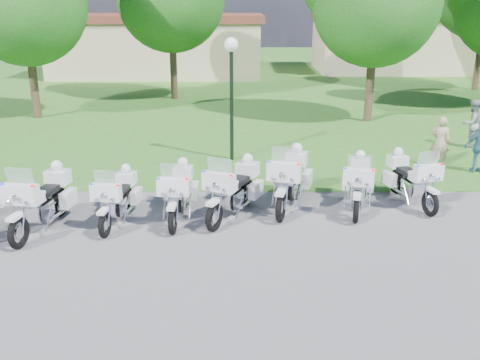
{
  "coord_description": "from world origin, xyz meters",
  "views": [
    {
      "loc": [
        -0.19,
        -10.78,
        4.97
      ],
      "look_at": [
        -0.23,
        1.2,
        0.95
      ],
      "focal_mm": 40.0,
      "sensor_mm": 36.0,
      "label": 1
    }
  ],
  "objects_px": {
    "motorcycle_4": "(234,188)",
    "motorcycle_6": "(358,183)",
    "motorcycle_7": "(411,178)",
    "motorcycle_3": "(179,192)",
    "motorcycle_5": "(290,178)",
    "bystander_a": "(440,142)",
    "motorcycle_1": "(42,199)",
    "bystander_b": "(472,124)",
    "lamp_post": "(231,68)",
    "motorcycle_2": "(118,197)"
  },
  "relations": [
    {
      "from": "motorcycle_4",
      "to": "motorcycle_6",
      "type": "xyz_separation_m",
      "value": [
        3.09,
        0.52,
        -0.03
      ]
    },
    {
      "from": "motorcycle_7",
      "to": "motorcycle_3",
      "type": "bearing_deg",
      "value": -2.84
    },
    {
      "from": "motorcycle_3",
      "to": "motorcycle_5",
      "type": "relative_size",
      "value": 0.92
    },
    {
      "from": "motorcycle_6",
      "to": "motorcycle_4",
      "type": "bearing_deg",
      "value": 22.73
    },
    {
      "from": "motorcycle_7",
      "to": "bystander_a",
      "type": "relative_size",
      "value": 1.45
    },
    {
      "from": "motorcycle_3",
      "to": "motorcycle_5",
      "type": "height_order",
      "value": "motorcycle_5"
    },
    {
      "from": "motorcycle_6",
      "to": "motorcycle_5",
      "type": "bearing_deg",
      "value": 8.37
    },
    {
      "from": "motorcycle_3",
      "to": "bystander_a",
      "type": "height_order",
      "value": "bystander_a"
    },
    {
      "from": "motorcycle_1",
      "to": "motorcycle_7",
      "type": "distance_m",
      "value": 9.03
    },
    {
      "from": "motorcycle_5",
      "to": "bystander_b",
      "type": "bearing_deg",
      "value": -123.88
    },
    {
      "from": "motorcycle_6",
      "to": "bystander_b",
      "type": "relative_size",
      "value": 1.38
    },
    {
      "from": "motorcycle_4",
      "to": "bystander_b",
      "type": "xyz_separation_m",
      "value": [
        8.33,
        6.49,
        0.15
      ]
    },
    {
      "from": "bystander_b",
      "to": "lamp_post",
      "type": "bearing_deg",
      "value": -10.66
    },
    {
      "from": "motorcycle_1",
      "to": "motorcycle_5",
      "type": "height_order",
      "value": "motorcycle_5"
    },
    {
      "from": "motorcycle_7",
      "to": "bystander_b",
      "type": "xyz_separation_m",
      "value": [
        3.81,
        5.57,
        0.19
      ]
    },
    {
      "from": "motorcycle_7",
      "to": "lamp_post",
      "type": "distance_m",
      "value": 6.5
    },
    {
      "from": "motorcycle_5",
      "to": "lamp_post",
      "type": "height_order",
      "value": "lamp_post"
    },
    {
      "from": "motorcycle_1",
      "to": "motorcycle_5",
      "type": "bearing_deg",
      "value": -156.6
    },
    {
      "from": "motorcycle_5",
      "to": "lamp_post",
      "type": "relative_size",
      "value": 0.65
    },
    {
      "from": "lamp_post",
      "to": "motorcycle_2",
      "type": "bearing_deg",
      "value": -116.51
    },
    {
      "from": "motorcycle_3",
      "to": "motorcycle_2",
      "type": "bearing_deg",
      "value": 12.19
    },
    {
      "from": "motorcycle_3",
      "to": "lamp_post",
      "type": "relative_size",
      "value": 0.6
    },
    {
      "from": "motorcycle_4",
      "to": "bystander_b",
      "type": "height_order",
      "value": "bystander_b"
    },
    {
      "from": "bystander_b",
      "to": "motorcycle_4",
      "type": "bearing_deg",
      "value": 16.0
    },
    {
      "from": "motorcycle_3",
      "to": "motorcycle_7",
      "type": "relative_size",
      "value": 1.02
    },
    {
      "from": "motorcycle_6",
      "to": "lamp_post",
      "type": "distance_m",
      "value": 5.85
    },
    {
      "from": "motorcycle_7",
      "to": "motorcycle_6",
      "type": "bearing_deg",
      "value": 2.76
    },
    {
      "from": "motorcycle_5",
      "to": "bystander_b",
      "type": "xyz_separation_m",
      "value": [
        6.93,
        5.83,
        0.11
      ]
    },
    {
      "from": "motorcycle_2",
      "to": "bystander_b",
      "type": "relative_size",
      "value": 1.3
    },
    {
      "from": "bystander_a",
      "to": "bystander_b",
      "type": "xyz_separation_m",
      "value": [
        1.94,
        2.36,
        0.05
      ]
    },
    {
      "from": "motorcycle_2",
      "to": "motorcycle_6",
      "type": "xyz_separation_m",
      "value": [
        5.82,
        0.89,
        0.05
      ]
    },
    {
      "from": "motorcycle_4",
      "to": "motorcycle_1",
      "type": "bearing_deg",
      "value": 35.17
    },
    {
      "from": "motorcycle_5",
      "to": "lamp_post",
      "type": "bearing_deg",
      "value": -53.47
    },
    {
      "from": "motorcycle_6",
      "to": "bystander_a",
      "type": "relative_size",
      "value": 1.48
    },
    {
      "from": "motorcycle_1",
      "to": "motorcycle_7",
      "type": "bearing_deg",
      "value": -159.82
    },
    {
      "from": "lamp_post",
      "to": "motorcycle_5",
      "type": "bearing_deg",
      "value": -69.5
    },
    {
      "from": "motorcycle_2",
      "to": "motorcycle_3",
      "type": "distance_m",
      "value": 1.43
    },
    {
      "from": "motorcycle_4",
      "to": "bystander_a",
      "type": "height_order",
      "value": "motorcycle_4"
    },
    {
      "from": "motorcycle_1",
      "to": "motorcycle_2",
      "type": "xyz_separation_m",
      "value": [
        1.62,
        0.42,
        -0.09
      ]
    },
    {
      "from": "motorcycle_2",
      "to": "bystander_a",
      "type": "distance_m",
      "value": 10.17
    },
    {
      "from": "motorcycle_2",
      "to": "motorcycle_4",
      "type": "xyz_separation_m",
      "value": [
        2.72,
        0.37,
        0.08
      ]
    },
    {
      "from": "motorcycle_6",
      "to": "motorcycle_7",
      "type": "relative_size",
      "value": 1.02
    },
    {
      "from": "motorcycle_3",
      "to": "bystander_b",
      "type": "relative_size",
      "value": 1.39
    },
    {
      "from": "motorcycle_7",
      "to": "bystander_b",
      "type": "relative_size",
      "value": 1.36
    },
    {
      "from": "motorcycle_1",
      "to": "bystander_a",
      "type": "distance_m",
      "value": 11.81
    },
    {
      "from": "motorcycle_4",
      "to": "motorcycle_7",
      "type": "xyz_separation_m",
      "value": [
        4.52,
        0.92,
        -0.04
      ]
    },
    {
      "from": "motorcycle_5",
      "to": "lamp_post",
      "type": "xyz_separation_m",
      "value": [
        -1.55,
        4.14,
        2.24
      ]
    },
    {
      "from": "motorcycle_7",
      "to": "lamp_post",
      "type": "xyz_separation_m",
      "value": [
        -4.67,
        3.88,
        2.32
      ]
    },
    {
      "from": "motorcycle_3",
      "to": "motorcycle_5",
      "type": "bearing_deg",
      "value": -161.39
    },
    {
      "from": "motorcycle_1",
      "to": "motorcycle_6",
      "type": "relative_size",
      "value": 1.08
    }
  ]
}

